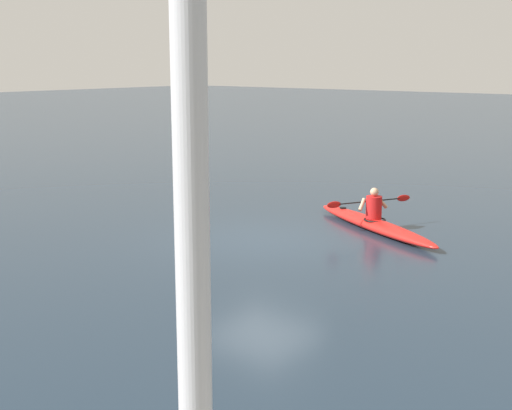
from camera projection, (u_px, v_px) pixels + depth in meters
name	position (u px, v px, depth m)	size (l,w,h in m)	color
ground_plane	(263.00, 240.00, 16.53)	(160.00, 160.00, 0.00)	#1E2D3D
kayak	(374.00, 224.00, 17.43)	(4.75, 2.79, 0.30)	red
kayaker	(374.00, 206.00, 17.38)	(1.15, 2.24, 0.78)	red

